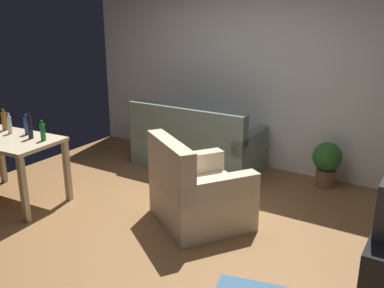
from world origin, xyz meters
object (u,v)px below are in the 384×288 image
(bottle_amber, at_px, (4,121))
(couch, at_px, (196,147))
(bottle_green, at_px, (43,132))
(bottle_clear, at_px, (10,125))
(bottle_dark, at_px, (30,127))
(armchair, at_px, (196,193))
(bottle_blue, at_px, (27,126))
(desk, at_px, (8,147))
(potted_plant, at_px, (327,161))

(bottle_amber, bearing_deg, couch, 49.40)
(bottle_green, bearing_deg, bottle_clear, -178.61)
(bottle_amber, xyz_separation_m, bottle_dark, (0.55, -0.07, 0.02))
(armchair, height_order, bottle_blue, bottle_blue)
(couch, xyz_separation_m, bottle_clear, (-1.37, -1.87, 0.56))
(desk, height_order, armchair, armchair)
(desk, distance_m, bottle_clear, 0.27)
(bottle_blue, bearing_deg, bottle_green, -11.31)
(bottle_clear, distance_m, bottle_green, 0.55)
(armchair, bearing_deg, desk, 51.88)
(armchair, distance_m, bottle_amber, 2.48)
(couch, relative_size, armchair, 1.42)
(desk, distance_m, bottle_dark, 0.38)
(bottle_dark, relative_size, bottle_green, 1.30)
(bottle_dark, bearing_deg, bottle_blue, 152.61)
(couch, relative_size, bottle_clear, 7.16)
(bottle_dark, bearing_deg, bottle_green, 5.70)
(bottle_dark, bearing_deg, potted_plant, 38.92)
(bottle_clear, bearing_deg, bottle_green, 1.39)
(desk, distance_m, bottle_blue, 0.31)
(bottle_dark, bearing_deg, couch, 61.84)
(bottle_clear, xyz_separation_m, bottle_dark, (0.37, -0.00, 0.03))
(couch, height_order, armchair, same)
(couch, xyz_separation_m, armchair, (0.82, -1.34, 0.01))
(couch, bearing_deg, bottle_blue, 56.67)
(couch, relative_size, potted_plant, 3.04)
(couch, xyz_separation_m, bottle_amber, (-1.55, -1.81, 0.56))
(bottle_amber, bearing_deg, armchair, 11.26)
(couch, xyz_separation_m, potted_plant, (1.71, 0.31, 0.02))
(bottle_clear, xyz_separation_m, bottle_green, (0.55, 0.01, -0.01))
(couch, distance_m, bottle_green, 2.11)
(couch, height_order, bottle_blue, bottle_blue)
(desk, distance_m, potted_plant, 3.78)
(bottle_amber, height_order, bottle_dark, bottle_dark)
(potted_plant, xyz_separation_m, bottle_clear, (-3.08, -2.19, 0.54))
(couch, distance_m, bottle_amber, 2.45)
(bottle_amber, xyz_separation_m, bottle_blue, (0.38, 0.02, -0.01))
(potted_plant, bearing_deg, desk, -142.07)
(desk, height_order, bottle_dark, bottle_dark)
(bottle_blue, bearing_deg, bottle_amber, -176.79)
(bottle_clear, relative_size, bottle_blue, 1.03)
(desk, height_order, bottle_green, bottle_green)
(bottle_amber, height_order, bottle_green, bottle_amber)
(desk, height_order, bottle_blue, bottle_blue)
(bottle_amber, height_order, bottle_clear, bottle_amber)
(desk, height_order, bottle_clear, bottle_clear)
(armchair, relative_size, bottle_dark, 4.13)
(potted_plant, bearing_deg, bottle_green, -139.36)
(bottle_clear, bearing_deg, desk, -51.11)
(bottle_amber, relative_size, bottle_green, 1.12)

